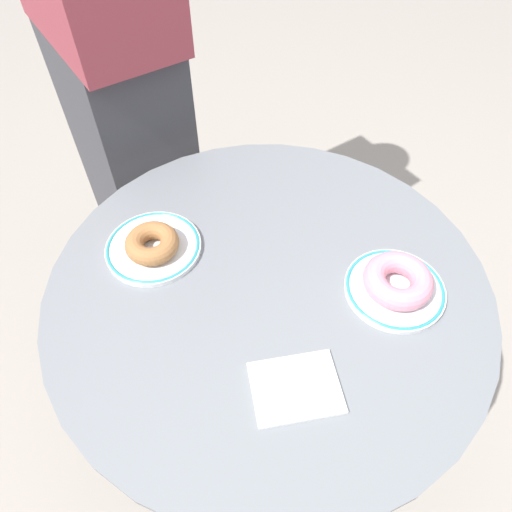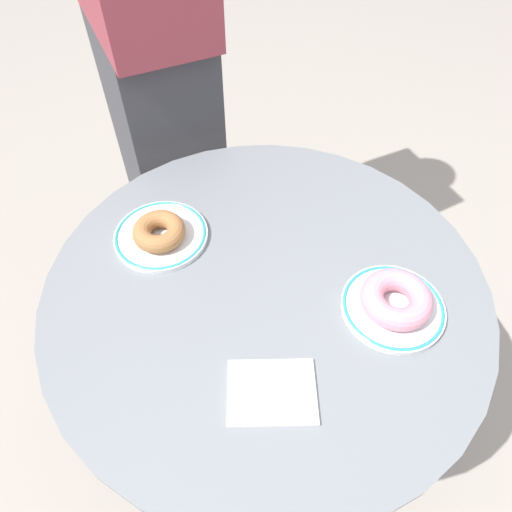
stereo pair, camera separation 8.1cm
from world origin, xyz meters
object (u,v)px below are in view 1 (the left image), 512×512
plate_left (154,247)px  donut_pink_frosted (398,280)px  plate_right (395,288)px  person_figure (111,59)px  cafe_table (267,338)px  paper_napkin (296,388)px  donut_cinnamon (152,243)px

plate_left → donut_pink_frosted: donut_pink_frosted is taller
plate_right → person_figure: (-0.61, 0.48, 0.14)m
plate_right → person_figure: person_figure is taller
donut_pink_frosted → person_figure: 0.78m
cafe_table → plate_right: size_ratio=4.51×
donut_pink_frosted → plate_right: bearing=90.0°
paper_napkin → donut_pink_frosted: bearing=49.5°
cafe_table → paper_napkin: paper_napkin is taller
cafe_table → plate_right: (0.22, 0.00, 0.21)m
plate_left → person_figure: 0.47m
donut_cinnamon → donut_pink_frosted: 0.44m
donut_cinnamon → plate_left: bearing=109.6°
plate_right → donut_cinnamon: size_ratio=1.77×
donut_cinnamon → paper_napkin: donut_cinnamon is taller
donut_pink_frosted → person_figure: size_ratio=0.07×
plate_right → donut_pink_frosted: bearing=-90.0°
paper_napkin → plate_left: bearing=137.4°
plate_left → donut_cinnamon: 0.02m
donut_pink_frosted → plate_left: bearing=172.5°
cafe_table → paper_napkin: (0.05, -0.19, 0.20)m
plate_right → donut_pink_frosted: donut_pink_frosted is taller
plate_left → person_figure: person_figure is taller
plate_left → donut_pink_frosted: bearing=-7.5°
person_figure → plate_right: bearing=-38.2°
donut_pink_frosted → person_figure: (-0.61, 0.48, 0.11)m
plate_left → paper_napkin: size_ratio=1.35×
cafe_table → person_figure: person_figure is taller
cafe_table → paper_napkin: bearing=-74.4°
paper_napkin → person_figure: (-0.44, 0.67, 0.14)m
plate_right → donut_cinnamon: (-0.44, 0.05, 0.02)m
donut_pink_frosted → paper_napkin: size_ratio=0.90×
donut_cinnamon → donut_pink_frosted: donut_pink_frosted is taller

